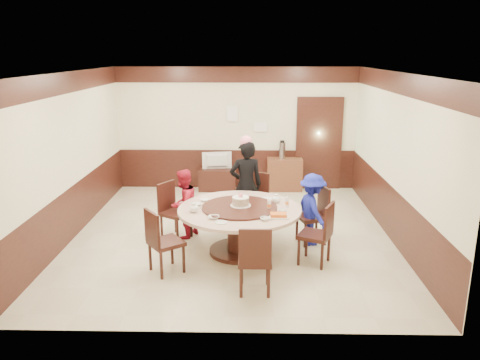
{
  "coord_description": "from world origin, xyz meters",
  "views": [
    {
      "loc": [
        0.31,
        -7.72,
        3.13
      ],
      "look_at": [
        0.15,
        -0.37,
        1.1
      ],
      "focal_mm": 35.0,
      "sensor_mm": 36.0,
      "label": 1
    }
  ],
  "objects_px": {
    "tv_stand": "(217,179)",
    "thermos": "(282,150)",
    "person_standing": "(246,185)",
    "birthday_cake": "(241,201)",
    "side_cabinet": "(284,174)",
    "television": "(217,161)",
    "shrimp_platter": "(278,216)",
    "banquet_table": "(239,221)",
    "person_blue": "(312,209)",
    "person_red": "(184,204)"
  },
  "relations": [
    {
      "from": "birthday_cake",
      "to": "television",
      "type": "xyz_separation_m",
      "value": [
        -0.61,
        3.48,
        -0.16
      ]
    },
    {
      "from": "person_blue",
      "to": "shrimp_platter",
      "type": "xyz_separation_m",
      "value": [
        -0.61,
        -0.79,
        0.17
      ]
    },
    {
      "from": "thermos",
      "to": "side_cabinet",
      "type": "bearing_deg",
      "value": 0.0
    },
    {
      "from": "thermos",
      "to": "person_red",
      "type": "bearing_deg",
      "value": -122.74
    },
    {
      "from": "banquet_table",
      "to": "person_blue",
      "type": "distance_m",
      "value": 1.26
    },
    {
      "from": "person_standing",
      "to": "birthday_cake",
      "type": "bearing_deg",
      "value": 74.18
    },
    {
      "from": "person_standing",
      "to": "banquet_table",
      "type": "bearing_deg",
      "value": 73.44
    },
    {
      "from": "person_standing",
      "to": "person_blue",
      "type": "relative_size",
      "value": 1.34
    },
    {
      "from": "banquet_table",
      "to": "side_cabinet",
      "type": "xyz_separation_m",
      "value": [
        0.97,
        3.55,
        -0.16
      ]
    },
    {
      "from": "banquet_table",
      "to": "side_cabinet",
      "type": "height_order",
      "value": "banquet_table"
    },
    {
      "from": "person_standing",
      "to": "birthday_cake",
      "type": "relative_size",
      "value": 5.01
    },
    {
      "from": "person_blue",
      "to": "banquet_table",
      "type": "bearing_deg",
      "value": 89.3
    },
    {
      "from": "thermos",
      "to": "birthday_cake",
      "type": "bearing_deg",
      "value": -104.06
    },
    {
      "from": "tv_stand",
      "to": "thermos",
      "type": "relative_size",
      "value": 2.24
    },
    {
      "from": "person_red",
      "to": "birthday_cake",
      "type": "relative_size",
      "value": 3.72
    },
    {
      "from": "banquet_table",
      "to": "shrimp_platter",
      "type": "xyz_separation_m",
      "value": [
        0.59,
        -0.41,
        0.24
      ]
    },
    {
      "from": "birthday_cake",
      "to": "side_cabinet",
      "type": "bearing_deg",
      "value": 74.87
    },
    {
      "from": "banquet_table",
      "to": "tv_stand",
      "type": "height_order",
      "value": "banquet_table"
    },
    {
      "from": "birthday_cake",
      "to": "shrimp_platter",
      "type": "relative_size",
      "value": 1.08
    },
    {
      "from": "tv_stand",
      "to": "thermos",
      "type": "bearing_deg",
      "value": 1.15
    },
    {
      "from": "thermos",
      "to": "person_standing",
      "type": "bearing_deg",
      "value": -108.14
    },
    {
      "from": "birthday_cake",
      "to": "tv_stand",
      "type": "distance_m",
      "value": 3.59
    },
    {
      "from": "television",
      "to": "thermos",
      "type": "relative_size",
      "value": 1.79
    },
    {
      "from": "person_blue",
      "to": "shrimp_platter",
      "type": "bearing_deg",
      "value": 123.9
    },
    {
      "from": "person_blue",
      "to": "tv_stand",
      "type": "height_order",
      "value": "person_blue"
    },
    {
      "from": "banquet_table",
      "to": "person_blue",
      "type": "height_order",
      "value": "person_blue"
    },
    {
      "from": "side_cabinet",
      "to": "tv_stand",
      "type": "bearing_deg",
      "value": -178.9
    },
    {
      "from": "person_blue",
      "to": "tv_stand",
      "type": "xyz_separation_m",
      "value": [
        -1.79,
        3.13,
        -0.35
      ]
    },
    {
      "from": "person_standing",
      "to": "person_red",
      "type": "bearing_deg",
      "value": 11.33
    },
    {
      "from": "birthday_cake",
      "to": "shrimp_platter",
      "type": "xyz_separation_m",
      "value": [
        0.57,
        -0.44,
        -0.08
      ]
    },
    {
      "from": "person_red",
      "to": "thermos",
      "type": "relative_size",
      "value": 3.17
    },
    {
      "from": "person_red",
      "to": "shrimp_platter",
      "type": "height_order",
      "value": "person_red"
    },
    {
      "from": "person_red",
      "to": "side_cabinet",
      "type": "distance_m",
      "value": 3.51
    },
    {
      "from": "shrimp_platter",
      "to": "banquet_table",
      "type": "bearing_deg",
      "value": 145.3
    },
    {
      "from": "television",
      "to": "side_cabinet",
      "type": "distance_m",
      "value": 1.59
    },
    {
      "from": "tv_stand",
      "to": "side_cabinet",
      "type": "height_order",
      "value": "side_cabinet"
    },
    {
      "from": "person_standing",
      "to": "person_blue",
      "type": "xyz_separation_m",
      "value": [
        1.11,
        -0.71,
        -0.21
      ]
    },
    {
      "from": "person_blue",
      "to": "shrimp_platter",
      "type": "height_order",
      "value": "person_blue"
    },
    {
      "from": "person_standing",
      "to": "television",
      "type": "xyz_separation_m",
      "value": [
        -0.68,
        2.43,
        -0.12
      ]
    },
    {
      "from": "person_standing",
      "to": "thermos",
      "type": "bearing_deg",
      "value": -119.89
    },
    {
      "from": "person_standing",
      "to": "shrimp_platter",
      "type": "height_order",
      "value": "person_standing"
    },
    {
      "from": "side_cabinet",
      "to": "shrimp_platter",
      "type": "bearing_deg",
      "value": -95.46
    },
    {
      "from": "person_blue",
      "to": "television",
      "type": "relative_size",
      "value": 1.78
    },
    {
      "from": "person_red",
      "to": "birthday_cake",
      "type": "distance_m",
      "value": 1.19
    },
    {
      "from": "tv_stand",
      "to": "thermos",
      "type": "distance_m",
      "value": 1.64
    },
    {
      "from": "person_red",
      "to": "person_blue",
      "type": "distance_m",
      "value": 2.19
    },
    {
      "from": "person_standing",
      "to": "tv_stand",
      "type": "relative_size",
      "value": 1.91
    },
    {
      "from": "banquet_table",
      "to": "shrimp_platter",
      "type": "distance_m",
      "value": 0.76
    },
    {
      "from": "banquet_table",
      "to": "shrimp_platter",
      "type": "height_order",
      "value": "shrimp_platter"
    },
    {
      "from": "person_red",
      "to": "thermos",
      "type": "height_order",
      "value": "person_red"
    }
  ]
}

